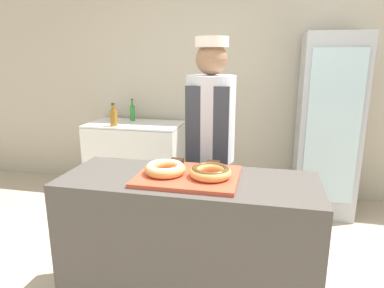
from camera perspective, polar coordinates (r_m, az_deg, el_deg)
The scene contains 12 objects.
wall_back at distance 3.98m, azimuth 6.53°, elevation 11.08°, with size 8.00×0.06×2.70m.
display_counter at distance 2.19m, azimuth -0.60°, elevation -16.72°, with size 1.50×0.57×0.89m.
serving_tray at distance 1.99m, azimuth -0.63°, elevation -5.39°, with size 0.58×0.46×0.02m.
donut_light_glaze at distance 1.99m, azimuth -4.50°, elevation -4.04°, with size 0.24×0.24×0.06m.
donut_chocolate_glaze at distance 1.93m, azimuth 3.08°, elevation -4.59°, with size 0.24×0.24×0.06m.
brownie_back_left at distance 2.16m, azimuth -2.58°, elevation -2.97°, with size 0.08×0.08×0.03m.
brownie_back_right at distance 2.12m, azimuth 3.48°, elevation -3.37°, with size 0.08×0.08×0.03m.
baker_person at distance 2.54m, azimuth 3.06°, elevation -0.77°, with size 0.35×0.35×1.71m.
beverage_fridge at distance 3.69m, azimuth 21.61°, elevation 2.82°, with size 0.57×0.63×1.79m.
chest_freezer at distance 4.04m, azimuth -9.31°, elevation -2.35°, with size 1.06×0.59×0.84m.
bottle_amber at distance 3.82m, azimuth -12.93°, elevation 4.37°, with size 0.08×0.08×0.25m.
bottle_green at distance 4.09m, azimuth -9.89°, elevation 5.21°, with size 0.06×0.06×0.26m.
Camera 1 is at (0.43, -1.82, 1.57)m, focal length 32.00 mm.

